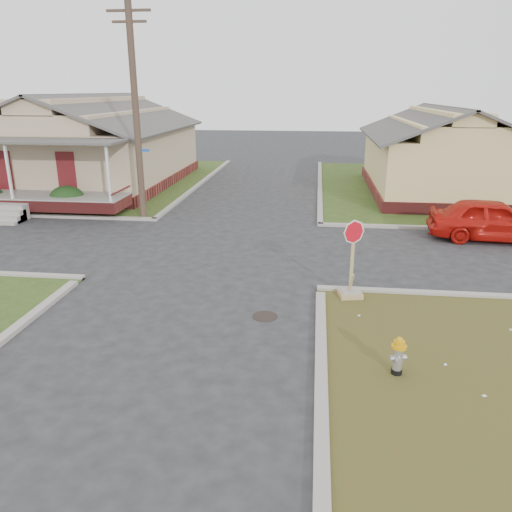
# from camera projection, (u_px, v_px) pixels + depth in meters

# --- Properties ---
(ground) EXTENTS (120.00, 120.00, 0.00)m
(ground) POSITION_uv_depth(u_px,v_px,m) (185.00, 304.00, 13.32)
(ground) COLOR #242426
(ground) RESTS_ON ground
(verge_far_left) EXTENTS (19.00, 19.00, 0.05)m
(verge_far_left) POSITION_uv_depth(u_px,v_px,m) (58.00, 179.00, 31.74)
(verge_far_left) COLOR #2A4418
(verge_far_left) RESTS_ON ground
(curbs) EXTENTS (80.00, 40.00, 0.12)m
(curbs) POSITION_uv_depth(u_px,v_px,m) (220.00, 248.00, 18.03)
(curbs) COLOR #9B958C
(curbs) RESTS_ON ground
(manhole) EXTENTS (0.64, 0.64, 0.01)m
(manhole) POSITION_uv_depth(u_px,v_px,m) (265.00, 316.00, 12.60)
(manhole) COLOR black
(manhole) RESTS_ON ground
(corner_house) EXTENTS (10.10, 15.50, 5.30)m
(corner_house) POSITION_uv_depth(u_px,v_px,m) (90.00, 146.00, 29.45)
(corner_house) COLOR maroon
(corner_house) RESTS_ON ground
(side_house_yellow) EXTENTS (7.60, 11.60, 4.70)m
(side_house_yellow) POSITION_uv_depth(u_px,v_px,m) (440.00, 153.00, 27.03)
(side_house_yellow) COLOR maroon
(side_house_yellow) RESTS_ON ground
(utility_pole) EXTENTS (1.80, 0.28, 9.00)m
(utility_pole) POSITION_uv_depth(u_px,v_px,m) (136.00, 110.00, 20.70)
(utility_pole) COLOR #3E2D24
(utility_pole) RESTS_ON ground
(fire_hydrant) EXTENTS (0.30, 0.30, 0.81)m
(fire_hydrant) POSITION_uv_depth(u_px,v_px,m) (398.00, 354.00, 9.84)
(fire_hydrant) COLOR black
(fire_hydrant) RESTS_ON ground
(stop_sign) EXTENTS (0.62, 0.60, 2.17)m
(stop_sign) POSITION_uv_depth(u_px,v_px,m) (351.00, 280.00, 13.57)
(stop_sign) COLOR tan
(stop_sign) RESTS_ON ground
(red_sedan) EXTENTS (4.79, 2.27, 1.58)m
(red_sedan) POSITION_uv_depth(u_px,v_px,m) (493.00, 220.00, 18.78)
(red_sedan) COLOR red
(red_sedan) RESTS_ON ground
(hedge_right) EXTENTS (1.55, 1.27, 1.19)m
(hedge_right) POSITION_uv_depth(u_px,v_px,m) (67.00, 199.00, 22.97)
(hedge_right) COLOR #153412
(hedge_right) RESTS_ON verge_far_left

